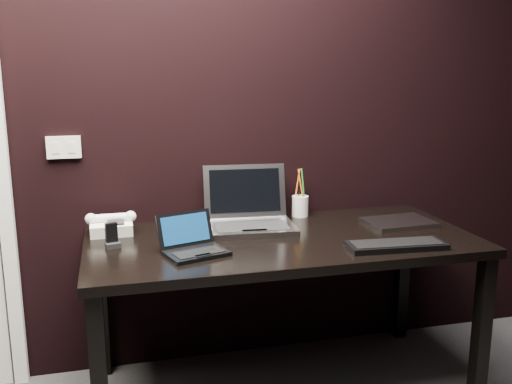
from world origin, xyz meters
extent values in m
plane|color=black|center=(0.00, 1.80, 1.30)|extent=(4.00, 0.00, 4.00)
cube|color=white|center=(-0.89, 1.77, 1.02)|extent=(0.06, 0.05, 2.11)
cube|color=silver|center=(-0.62, 1.79, 1.12)|extent=(0.15, 0.02, 0.10)
cube|color=silver|center=(-0.66, 1.78, 1.12)|extent=(0.03, 0.01, 0.05)
cube|color=silver|center=(-0.58, 1.78, 1.12)|extent=(0.03, 0.01, 0.05)
cube|color=black|center=(0.30, 1.40, 0.72)|extent=(1.70, 0.80, 0.04)
cube|color=black|center=(-0.50, 1.05, 0.35)|extent=(0.06, 0.06, 0.70)
cube|color=black|center=(1.10, 1.05, 0.35)|extent=(0.06, 0.06, 0.70)
cube|color=black|center=(-0.50, 1.75, 0.35)|extent=(0.06, 0.06, 0.70)
cube|color=black|center=(1.10, 1.75, 0.35)|extent=(0.06, 0.06, 0.70)
cube|color=black|center=(-0.10, 1.25, 0.75)|extent=(0.28, 0.23, 0.02)
cube|color=black|center=(-0.10, 1.23, 0.76)|extent=(0.21, 0.14, 0.00)
cube|color=black|center=(-0.09, 1.19, 0.76)|extent=(0.07, 0.04, 0.00)
cube|color=black|center=(-0.13, 1.35, 0.82)|extent=(0.24, 0.12, 0.14)
cube|color=#0A294F|center=(-0.13, 1.34, 0.83)|extent=(0.21, 0.10, 0.11)
cube|color=#A1A2A6|center=(0.19, 1.54, 0.75)|extent=(0.42, 0.32, 0.03)
cube|color=black|center=(0.19, 1.50, 0.77)|extent=(0.34, 0.18, 0.00)
cube|color=gray|center=(0.18, 1.43, 0.77)|extent=(0.11, 0.05, 0.00)
cube|color=gray|center=(0.21, 1.71, 0.89)|extent=(0.40, 0.11, 0.25)
cube|color=black|center=(0.20, 1.71, 0.89)|extent=(0.34, 0.08, 0.20)
cube|color=black|center=(0.71, 1.13, 0.75)|extent=(0.42, 0.17, 0.02)
cube|color=black|center=(0.71, 1.13, 0.76)|extent=(0.38, 0.14, 0.00)
cube|color=#97979C|center=(0.90, 1.46, 0.75)|extent=(0.32, 0.24, 0.02)
cube|color=white|center=(-0.43, 1.65, 0.77)|extent=(0.18, 0.17, 0.08)
cylinder|color=white|center=(-0.43, 1.64, 0.82)|extent=(0.17, 0.04, 0.04)
sphere|color=silver|center=(-0.52, 1.64, 0.82)|extent=(0.05, 0.05, 0.05)
sphere|color=white|center=(-0.34, 1.64, 0.82)|extent=(0.05, 0.05, 0.05)
cube|color=black|center=(-0.41, 1.60, 0.80)|extent=(0.07, 0.05, 0.01)
cube|color=black|center=(-0.43, 1.45, 0.79)|extent=(0.05, 0.03, 0.10)
cube|color=black|center=(-0.43, 1.43, 0.75)|extent=(0.07, 0.06, 0.02)
cylinder|color=silver|center=(0.49, 1.73, 0.79)|extent=(0.10, 0.10, 0.10)
cylinder|color=orange|center=(0.48, 1.73, 0.91)|extent=(0.03, 0.03, 0.15)
cylinder|color=#238335|center=(0.51, 1.72, 0.91)|extent=(0.02, 0.02, 0.16)
cylinder|color=black|center=(0.49, 1.74, 0.91)|extent=(0.02, 0.02, 0.16)
cylinder|color=#C24F12|center=(0.49, 1.71, 0.91)|extent=(0.03, 0.03, 0.15)
camera|label=1|loc=(-0.41, -0.91, 1.48)|focal=40.00mm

